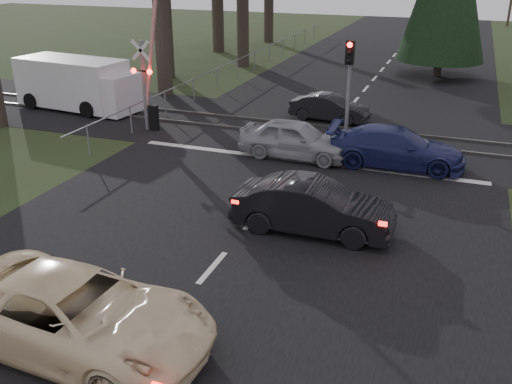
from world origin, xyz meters
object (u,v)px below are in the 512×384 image
at_px(blue_sedan, 396,148).
at_px(white_van, 80,84).
at_px(cream_coupe, 76,314).
at_px(crossing_signal, 149,83).
at_px(silver_car, 295,139).
at_px(dark_car_far, 330,108).
at_px(traffic_signal_center, 349,75).
at_px(dark_hatchback, 313,207).

bearing_deg(blue_sedan, white_van, 77.57).
bearing_deg(cream_coupe, blue_sedan, -16.45).
bearing_deg(crossing_signal, silver_car, -10.45).
height_order(cream_coupe, silver_car, cream_coupe).
distance_m(crossing_signal, silver_car, 7.09).
height_order(crossing_signal, dark_car_far, crossing_signal).
height_order(traffic_signal_center, dark_car_far, traffic_signal_center).
bearing_deg(crossing_signal, cream_coupe, -65.61).
height_order(cream_coupe, dark_hatchback, cream_coupe).
relative_size(traffic_signal_center, dark_hatchback, 0.93).
distance_m(dark_hatchback, blue_sedan, 6.22).
bearing_deg(dark_car_far, dark_hatchback, -163.15).
distance_m(silver_car, dark_car_far, 5.37).
height_order(dark_hatchback, white_van, white_van).
xyz_separation_m(dark_hatchback, silver_car, (-2.22, 5.74, -0.01)).
relative_size(cream_coupe, dark_hatchback, 1.25).
bearing_deg(cream_coupe, white_van, 38.72).
relative_size(dark_hatchback, white_van, 0.69).
distance_m(cream_coupe, dark_hatchback, 7.08).
xyz_separation_m(silver_car, white_van, (-11.80, 3.18, 0.51)).
bearing_deg(cream_coupe, traffic_signal_center, -5.72).
relative_size(dark_car_far, white_van, 0.56).
height_order(traffic_signal_center, silver_car, traffic_signal_center).
xyz_separation_m(crossing_signal, dark_car_far, (6.87, 4.11, -1.47)).
xyz_separation_m(crossing_signal, traffic_signal_center, (8.27, 0.89, 0.75)).
relative_size(cream_coupe, dark_car_far, 1.54).
relative_size(crossing_signal, dark_car_far, 1.95).
distance_m(crossing_signal, blue_sedan, 10.62).
bearing_deg(silver_car, dark_car_far, 2.25).
bearing_deg(cream_coupe, silver_car, -0.59).
bearing_deg(white_van, silver_car, -8.51).
relative_size(dark_hatchback, dark_car_far, 1.23).
distance_m(dark_hatchback, silver_car, 6.15).
xyz_separation_m(cream_coupe, silver_car, (0.76, 12.16, -0.05)).
bearing_deg(traffic_signal_center, crossing_signal, -173.85).
xyz_separation_m(cream_coupe, dark_hatchback, (2.97, 6.43, -0.04)).
distance_m(dark_car_far, white_van, 12.05).
xyz_separation_m(silver_car, blue_sedan, (3.64, 0.32, -0.01)).
bearing_deg(white_van, cream_coupe, -47.69).
bearing_deg(blue_sedan, dark_hatchback, 164.77).
distance_m(crossing_signal, white_van, 5.38).
height_order(silver_car, blue_sedan, silver_car).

